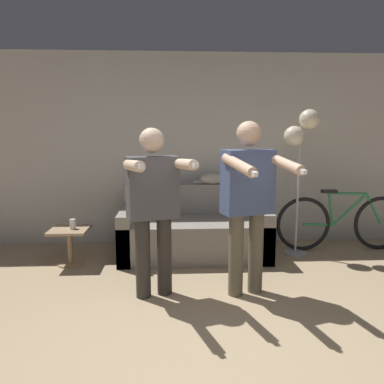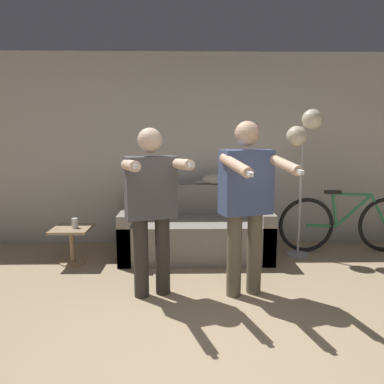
{
  "view_description": "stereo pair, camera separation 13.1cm",
  "coord_description": "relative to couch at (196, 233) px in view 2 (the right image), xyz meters",
  "views": [
    {
      "loc": [
        -0.25,
        -2.3,
        1.55
      ],
      "look_at": [
        -0.05,
        1.67,
        0.91
      ],
      "focal_mm": 35.0,
      "sensor_mm": 36.0,
      "label": 1
    },
    {
      "loc": [
        -0.12,
        -2.31,
        1.55
      ],
      "look_at": [
        -0.05,
        1.67,
        0.91
      ],
      "focal_mm": 35.0,
      "sensor_mm": 36.0,
      "label": 2
    }
  ],
  "objects": [
    {
      "name": "ground_plane",
      "position": [
        -0.01,
        -2.26,
        -0.29
      ],
      "size": [
        16.0,
        16.0,
        0.0
      ],
      "primitive_type": "plane",
      "color": "tan"
    },
    {
      "name": "wall_back",
      "position": [
        -0.01,
        0.62,
        1.01
      ],
      "size": [
        10.0,
        0.05,
        2.6
      ],
      "color": "beige",
      "rests_on": "ground_plane"
    },
    {
      "name": "couch",
      "position": [
        0.0,
        0.0,
        0.0
      ],
      "size": [
        1.83,
        0.88,
        0.86
      ],
      "color": "gray",
      "rests_on": "ground_plane"
    },
    {
      "name": "person_left",
      "position": [
        -0.45,
        -1.18,
        0.64
      ],
      "size": [
        0.65,
        0.78,
        1.59
      ],
      "rotation": [
        0.0,
        0.0,
        0.3
      ],
      "color": "#38332D",
      "rests_on": "ground_plane"
    },
    {
      "name": "person_right",
      "position": [
        0.43,
        -1.18,
        0.67
      ],
      "size": [
        0.66,
        0.77,
        1.65
      ],
      "rotation": [
        0.0,
        0.0,
        0.29
      ],
      "color": "#6B604C",
      "rests_on": "ground_plane"
    },
    {
      "name": "cat",
      "position": [
        0.27,
        0.33,
        0.65
      ],
      "size": [
        0.44,
        0.12,
        0.17
      ],
      "color": "#B7AD9E",
      "rests_on": "couch"
    },
    {
      "name": "floor_lamp",
      "position": [
        1.31,
        -0.02,
        1.2
      ],
      "size": [
        0.42,
        0.28,
        1.82
      ],
      "color": "#B2B2B7",
      "rests_on": "ground_plane"
    },
    {
      "name": "side_table",
      "position": [
        -1.48,
        -0.26,
        0.02
      ],
      "size": [
        0.43,
        0.43,
        0.43
      ],
      "color": "#A38460",
      "rests_on": "ground_plane"
    },
    {
      "name": "cup",
      "position": [
        -1.43,
        -0.26,
        0.2
      ],
      "size": [
        0.07,
        0.07,
        0.11
      ],
      "color": "white",
      "rests_on": "side_table"
    },
    {
      "name": "bicycle",
      "position": [
        1.95,
        0.11,
        0.09
      ],
      "size": [
        1.75,
        0.07,
        0.81
      ],
      "color": "black",
      "rests_on": "ground_plane"
    }
  ]
}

